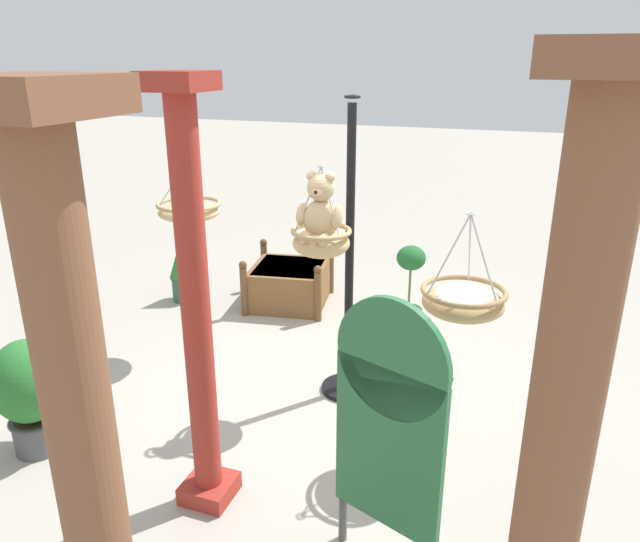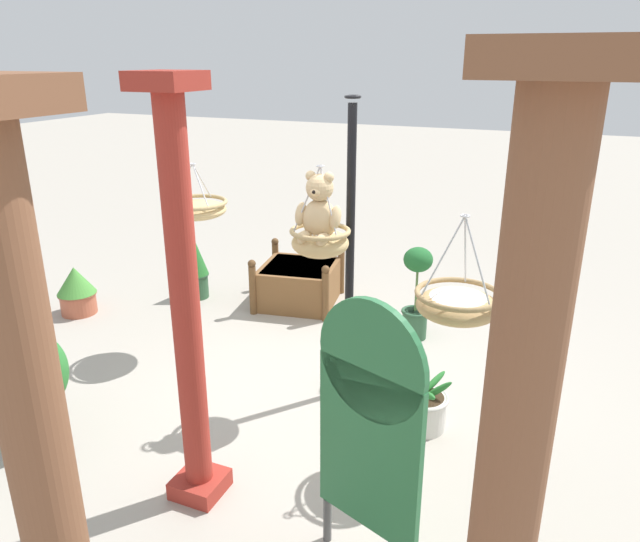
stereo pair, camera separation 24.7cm
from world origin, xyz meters
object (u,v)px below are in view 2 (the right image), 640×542
greenhouse_pillar_far_back (186,315)px  display_sign_board (369,420)px  wooden_planter_box (299,282)px  potted_plant_flowering_red (423,407)px  teddy_bear (319,212)px  potted_plant_fern_front (77,290)px  display_pole_central (349,309)px  hanging_basket_with_teddy (320,241)px  hanging_basket_right_low (196,208)px  greenhouse_pillar_left (506,504)px  potted_plant_small_succulent (195,266)px  potted_plant_conical_shrub (32,382)px  hanging_basket_left_high (458,304)px  potted_plant_bushy_green (416,293)px  greenhouse_pillar_right (53,522)px

greenhouse_pillar_far_back → display_sign_board: 1.25m
wooden_planter_box → potted_plant_flowering_red: size_ratio=2.27×
teddy_bear → greenhouse_pillar_far_back: (0.30, 1.29, -0.36)m
potted_plant_fern_front → potted_plant_flowering_red: 4.11m
display_pole_central → hanging_basket_with_teddy: (0.15, 0.25, 0.64)m
hanging_basket_right_low → display_sign_board: hanging_basket_right_low is taller
greenhouse_pillar_left → wooden_planter_box: 5.04m
potted_plant_small_succulent → potted_plant_conical_shrub: bearing=100.5°
hanging_basket_left_high → display_sign_board: bearing=79.3°
teddy_bear → potted_plant_flowering_red: 1.70m
hanging_basket_left_high → display_sign_board: size_ratio=0.43×
hanging_basket_right_low → potted_plant_bushy_green: (-1.87, -0.98, -0.90)m
potted_plant_bushy_green → hanging_basket_left_high: bearing=111.1°
greenhouse_pillar_right → potted_plant_fern_front: bearing=-45.3°
teddy_bear → potted_plant_bushy_green: 1.94m
wooden_planter_box → potted_plant_fern_front: 2.47m
greenhouse_pillar_far_back → potted_plant_bushy_green: 3.00m
display_pole_central → greenhouse_pillar_left: size_ratio=0.89×
potted_plant_bushy_green → display_sign_board: bearing=99.3°
hanging_basket_left_high → greenhouse_pillar_left: greenhouse_pillar_left is taller
greenhouse_pillar_far_back → potted_plant_flowering_red: size_ratio=5.72×
hanging_basket_right_low → potted_plant_flowering_red: 2.68m
hanging_basket_left_high → greenhouse_pillar_left: bearing=104.9°
display_pole_central → potted_plant_flowering_red: display_pole_central is taller
teddy_bear → hanging_basket_left_high: bearing=164.7°
display_sign_board → hanging_basket_right_low: bearing=-40.1°
greenhouse_pillar_left → potted_plant_conical_shrub: greenhouse_pillar_left is taller
hanging_basket_right_low → greenhouse_pillar_left: (-3.08, 2.78, -0.06)m
display_sign_board → potted_plant_bushy_green: bearing=-80.7°
wooden_planter_box → potted_plant_small_succulent: 1.25m
hanging_basket_right_low → potted_plant_bushy_green: hanging_basket_right_low is taller
hanging_basket_left_high → potted_plant_flowering_red: 1.10m
display_pole_central → hanging_basket_left_high: 1.20m
hanging_basket_with_teddy → potted_plant_flowering_red: size_ratio=1.50×
potted_plant_fern_front → potted_plant_conical_shrub: size_ratio=0.62×
display_pole_central → hanging_basket_with_teddy: display_pole_central is taller
potted_plant_conical_shrub → greenhouse_pillar_far_back: bearing=179.0°
display_pole_central → potted_plant_small_succulent: display_pole_central is taller
hanging_basket_left_high → potted_plant_small_succulent: (3.36, -1.86, -0.80)m
display_pole_central → greenhouse_pillar_left: greenhouse_pillar_left is taller
greenhouse_pillar_left → potted_plant_small_succulent: bearing=-44.5°
teddy_bear → wooden_planter_box: bearing=-60.7°
hanging_basket_with_teddy → greenhouse_pillar_right: bearing=95.4°
greenhouse_pillar_far_back → teddy_bear: bearing=-103.2°
hanging_basket_with_teddy → wooden_planter_box: hanging_basket_with_teddy is taller
greenhouse_pillar_right → hanging_basket_left_high: bearing=-108.1°
teddy_bear → hanging_basket_right_low: bearing=-20.2°
potted_plant_fern_front → potted_plant_flowering_red: (-4.06, 0.64, -0.11)m
hanging_basket_right_low → wooden_planter_box: 1.81m
greenhouse_pillar_left → display_sign_board: greenhouse_pillar_left is taller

